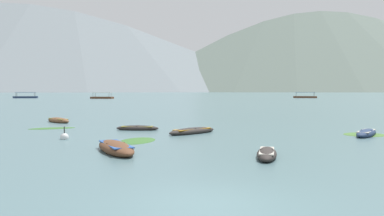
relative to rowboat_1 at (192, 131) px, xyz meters
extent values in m
plane|color=slate|center=(0.98, 1484.23, -0.16)|extent=(6000.00, 6000.00, 0.00)
cone|color=slate|center=(-574.44, 1523.85, 289.58)|extent=(1892.62, 1892.62, 579.48)
cone|color=slate|center=(-142.83, 1640.33, 145.79)|extent=(957.92, 957.92, 291.90)
cone|color=slate|center=(306.98, 1354.79, 241.34)|extent=(1292.40, 1292.40, 483.00)
ellipsoid|color=#2D2826|center=(0.00, 0.00, -0.01)|extent=(3.57, 3.63, 0.50)
cube|color=orange|center=(0.00, 0.00, 0.14)|extent=(2.57, 2.62, 0.05)
cube|color=#2D2826|center=(0.00, 0.00, 0.19)|extent=(0.57, 0.56, 0.04)
ellipsoid|color=brown|center=(-3.34, -7.77, 0.03)|extent=(3.12, 4.34, 0.61)
cube|color=#28519E|center=(-3.34, -7.77, 0.21)|extent=(2.24, 3.12, 0.05)
cube|color=brown|center=(-3.34, -7.77, 0.26)|extent=(0.79, 0.48, 0.04)
ellipsoid|color=#2D2826|center=(3.52, -9.01, -0.01)|extent=(1.39, 3.13, 0.48)
cube|color=#B7B2A3|center=(3.52, -9.01, 0.13)|extent=(1.00, 2.25, 0.05)
cube|color=#2D2826|center=(3.52, -9.01, 0.18)|extent=(0.58, 0.18, 0.04)
ellipsoid|color=navy|center=(11.15, -0.90, 0.00)|extent=(2.80, 3.56, 0.52)
cube|color=#B7B2A3|center=(11.15, -0.90, 0.16)|extent=(2.02, 2.56, 0.05)
cube|color=navy|center=(11.15, -0.90, 0.21)|extent=(0.58, 0.42, 0.04)
ellipsoid|color=brown|center=(-12.50, 8.51, 0.01)|extent=(3.25, 3.06, 0.55)
cube|color=olive|center=(-12.50, 8.51, 0.18)|extent=(2.34, 2.20, 0.05)
cube|color=brown|center=(-12.50, 8.51, 0.23)|extent=(0.50, 0.55, 0.04)
ellipsoid|color=#2D2826|center=(-4.10, 2.12, -0.03)|extent=(3.18, 1.07, 0.43)
cube|color=olive|center=(-4.10, 2.12, 0.10)|extent=(2.29, 0.77, 0.05)
cube|color=#2D2826|center=(-4.10, 2.12, 0.15)|extent=(0.11, 0.64, 0.04)
cube|color=navy|center=(-70.98, 122.90, 0.11)|extent=(9.55, 5.89, 0.90)
cylinder|color=#4C4742|center=(-73.84, 120.66, 1.24)|extent=(0.10, 0.10, 1.80)
cylinder|color=#4C4742|center=(-74.60, 123.06, 1.24)|extent=(0.10, 0.10, 1.80)
cylinder|color=#4C4742|center=(-67.35, 122.74, 1.24)|extent=(0.10, 0.10, 1.80)
cylinder|color=#4C4742|center=(-68.12, 125.14, 1.24)|extent=(0.10, 0.10, 1.80)
cube|color=#334C75|center=(-70.98, 122.90, 2.14)|extent=(8.02, 4.95, 0.12)
cube|color=brown|center=(-37.32, 112.86, 0.11)|extent=(8.23, 3.85, 0.90)
cylinder|color=#4C4742|center=(-40.45, 111.84, 1.24)|extent=(0.10, 0.10, 1.80)
cylinder|color=#4C4742|center=(-40.27, 114.33, 1.24)|extent=(0.10, 0.10, 1.80)
cylinder|color=#4C4742|center=(-34.38, 111.40, 1.24)|extent=(0.10, 0.10, 1.80)
cylinder|color=#4C4742|center=(-34.20, 113.89, 1.24)|extent=(0.10, 0.10, 1.80)
cube|color=beige|center=(-37.32, 112.86, 2.14)|extent=(6.91, 3.23, 0.12)
cube|color=brown|center=(41.64, 130.29, 0.11)|extent=(9.75, 5.29, 0.90)
cylinder|color=#4C4742|center=(45.34, 130.56, 1.24)|extent=(0.10, 0.10, 1.80)
cylinder|color=#4C4742|center=(44.76, 128.28, 1.24)|extent=(0.10, 0.10, 1.80)
cylinder|color=#4C4742|center=(38.51, 132.30, 1.24)|extent=(0.10, 0.10, 1.80)
cylinder|color=#4C4742|center=(37.93, 130.02, 1.24)|extent=(0.10, 0.10, 1.80)
cube|color=#334C75|center=(41.64, 130.29, 2.14)|extent=(8.19, 4.45, 0.12)
sphere|color=silver|center=(-7.50, -3.23, -0.06)|extent=(0.50, 0.50, 0.50)
cylinder|color=black|center=(-7.50, -3.23, 0.27)|extent=(0.06, 0.06, 0.65)
ellipsoid|color=#38662D|center=(-3.03, -3.89, -0.16)|extent=(2.47, 3.45, 0.14)
ellipsoid|color=#477033|center=(11.28, -0.32, -0.16)|extent=(3.58, 3.43, 0.14)
ellipsoid|color=#38662D|center=(-10.80, 2.97, -0.16)|extent=(3.62, 2.49, 0.14)
camera|label=1|loc=(0.87, -25.20, 2.70)|focal=35.26mm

